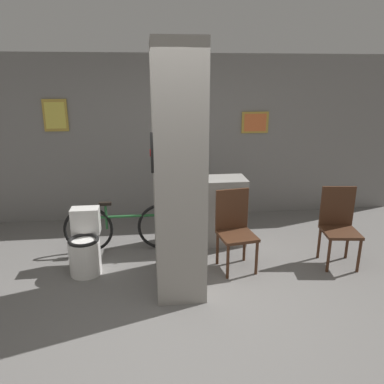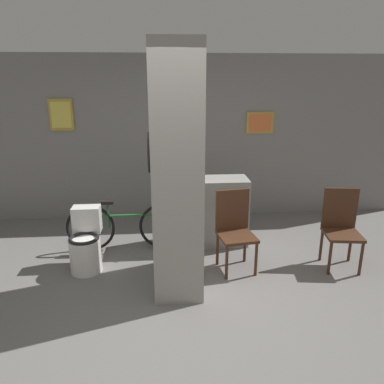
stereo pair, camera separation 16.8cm
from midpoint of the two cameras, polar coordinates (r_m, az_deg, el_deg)
name	(u,v)px [view 1 (the left image)]	position (r m, az deg, el deg)	size (l,w,h in m)	color
ground_plane	(176,305)	(4.05, -3.67, -16.84)	(14.00, 14.00, 0.00)	slate
wall_back	(162,139)	(6.06, -5.38, 8.03)	(8.00, 0.09, 2.60)	gray
pillar_center	(178,172)	(3.94, -3.44, 3.04)	(0.54, 0.93, 2.60)	gray
counter_shelf	(204,211)	(5.20, 0.90, -2.97)	(1.14, 0.44, 0.94)	gray
toilet	(85,247)	(4.71, -16.97, -7.97)	(0.37, 0.53, 0.74)	white
chair_near_pillar	(235,227)	(4.56, 5.49, -5.32)	(0.47, 0.47, 0.97)	#422616
chair_by_doorway	(339,223)	(4.96, 20.56, -4.50)	(0.47, 0.47, 0.97)	#422616
bicycle	(126,227)	(5.11, -11.02, -5.26)	(1.61, 0.42, 0.70)	black
bottle_tall	(197,172)	(4.94, -0.17, 3.04)	(0.06, 0.06, 0.31)	silver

